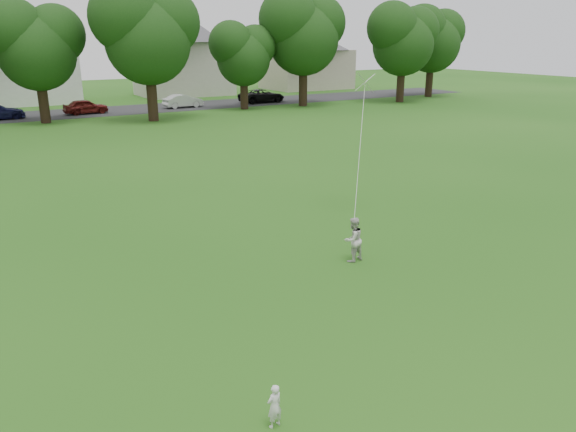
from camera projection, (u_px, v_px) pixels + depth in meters
ground at (336, 342)px, 12.10m from camera, size 160.00×160.00×0.00m
street at (45, 115)px, 46.57m from camera, size 90.00×7.00×0.01m
toddler at (274, 406)px, 9.36m from camera, size 0.32×0.24×0.81m
older_boy at (353, 240)px, 16.24m from camera, size 0.71×0.59×1.33m
kite at (360, 149)px, 17.85m from camera, size 2.02×2.36×6.16m
tree_row at (92, 33)px, 41.14m from camera, size 79.94×9.01×10.61m
parked_cars at (2, 111)px, 44.02m from camera, size 54.70×2.41×1.28m
house_row at (22, 49)px, 53.22m from camera, size 78.06×14.13×10.35m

